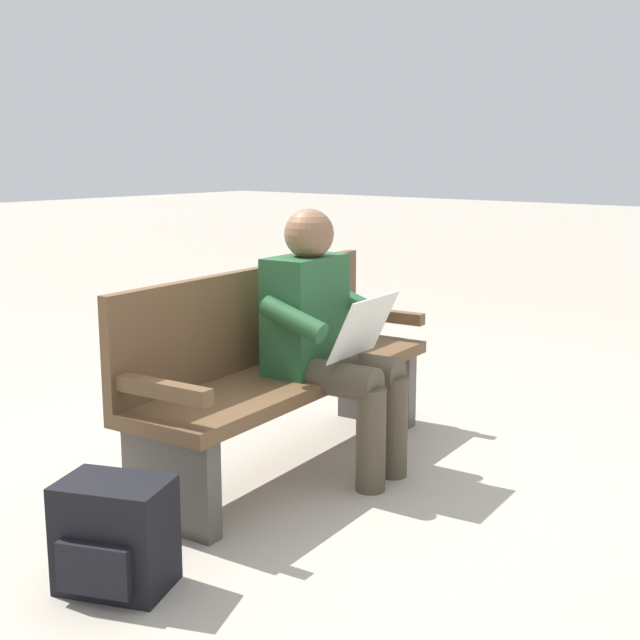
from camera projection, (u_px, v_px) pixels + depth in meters
ground_plane at (291, 466)px, 3.94m from camera, size 40.00×40.00×0.00m
bench_near at (278, 367)px, 3.89m from camera, size 1.84×0.69×0.90m
person_seated at (327, 335)px, 3.77m from camera, size 0.60×0.60×1.18m
backpack at (115, 536)px, 2.81m from camera, size 0.38×0.42×0.37m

